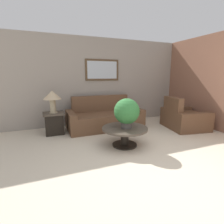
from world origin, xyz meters
TOP-DOWN VIEW (x-y plane):
  - ground_plane at (0.00, 0.00)m, footprint 20.00×20.00m
  - wall_back at (-0.00, 3.20)m, footprint 7.14×0.09m
  - wall_right at (2.60, 1.59)m, footprint 0.06×5.18m
  - couch_main at (-0.19, 2.57)m, footprint 2.09×0.96m
  - armchair at (1.90, 1.68)m, footprint 1.14×1.26m
  - coffee_table at (-0.23, 1.15)m, footprint 0.97×0.97m
  - side_table at (-1.58, 2.56)m, footprint 0.52×0.52m
  - table_lamp at (-1.58, 2.56)m, footprint 0.45×0.45m
  - potted_plant_on_table at (-0.20, 1.13)m, footprint 0.54×0.54m

SIDE VIEW (x-z plane):
  - ground_plane at x=0.00m, z-range 0.00..0.00m
  - armchair at x=1.90m, z-range -0.17..0.73m
  - side_table at x=-1.58m, z-range 0.01..0.56m
  - couch_main at x=-0.19m, z-range -0.17..0.73m
  - coffee_table at x=-0.23m, z-range 0.09..0.50m
  - potted_plant_on_table at x=-0.20m, z-range 0.43..1.06m
  - table_lamp at x=-1.58m, z-range 0.68..1.25m
  - wall_right at x=2.60m, z-range 0.00..2.60m
  - wall_back at x=0.00m, z-range 0.01..2.61m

